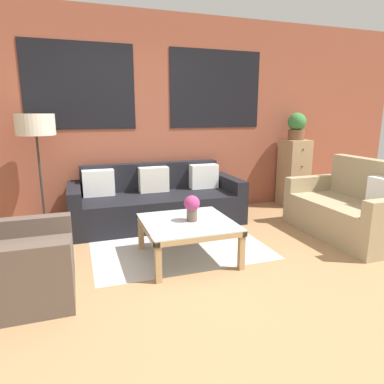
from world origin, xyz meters
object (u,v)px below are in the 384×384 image
object	(u,v)px
settee_vintage	(351,211)
floor_lamp	(36,129)
drawer_cabinet	(294,173)
potted_plant	(297,126)
couch_dark	(157,202)
flower_vase	(192,206)
armchair_corner	(15,265)
coffee_table	(188,227)

from	to	relation	value
settee_vintage	floor_lamp	xyz separation A→B (m)	(-3.52, 1.31, 0.97)
drawer_cabinet	potted_plant	world-z (taller)	potted_plant
couch_dark	flower_vase	size ratio (longest dim) A/B	8.56
armchair_corner	drawer_cabinet	bearing A→B (deg)	24.60
settee_vintage	potted_plant	bearing A→B (deg)	82.55
couch_dark	settee_vintage	size ratio (longest dim) A/B	1.54
armchair_corner	flower_vase	xyz separation A→B (m)	(1.58, 0.27, 0.28)
armchair_corner	flower_vase	world-z (taller)	armchair_corner
settee_vintage	armchair_corner	bearing A→B (deg)	-175.44
floor_lamp	armchair_corner	bearing A→B (deg)	-93.69
floor_lamp	flower_vase	distance (m)	2.12
coffee_table	flower_vase	distance (m)	0.22
floor_lamp	potted_plant	xyz separation A→B (m)	(3.71, 0.15, -0.01)
couch_dark	flower_vase	world-z (taller)	couch_dark
settee_vintage	potted_plant	xyz separation A→B (m)	(0.19, 1.46, 0.95)
armchair_corner	coffee_table	world-z (taller)	armchair_corner
flower_vase	couch_dark	bearing A→B (deg)	93.05
coffee_table	armchair_corner	bearing A→B (deg)	-170.08
coffee_table	flower_vase	xyz separation A→B (m)	(0.05, -0.00, 0.21)
coffee_table	drawer_cabinet	distance (m)	2.72
settee_vintage	couch_dark	bearing A→B (deg)	149.27
flower_vase	floor_lamp	bearing A→B (deg)	138.13
drawer_cabinet	potted_plant	bearing A→B (deg)	90.00
drawer_cabinet	potted_plant	size ratio (longest dim) A/B	2.52
settee_vintage	floor_lamp	distance (m)	3.88
flower_vase	drawer_cabinet	bearing A→B (deg)	33.52
settee_vintage	potted_plant	world-z (taller)	potted_plant
couch_dark	flower_vase	distance (m)	1.30
potted_plant	couch_dark	bearing A→B (deg)	-174.92
couch_dark	flower_vase	bearing A→B (deg)	-86.95
settee_vintage	drawer_cabinet	size ratio (longest dim) A/B	1.40
coffee_table	potted_plant	world-z (taller)	potted_plant
couch_dark	settee_vintage	xyz separation A→B (m)	(2.11, -1.25, 0.03)
coffee_table	floor_lamp	xyz separation A→B (m)	(-1.44, 1.33, 0.94)
drawer_cabinet	flower_vase	xyz separation A→B (m)	(-2.23, -1.48, 0.03)
floor_lamp	coffee_table	bearing A→B (deg)	-42.75
floor_lamp	flower_vase	size ratio (longest dim) A/B	5.53
armchair_corner	floor_lamp	distance (m)	1.89
drawer_cabinet	floor_lamp	bearing A→B (deg)	-177.67
couch_dark	floor_lamp	world-z (taller)	floor_lamp
settee_vintage	armchair_corner	xyz separation A→B (m)	(-3.63, -0.29, -0.03)
floor_lamp	potted_plant	world-z (taller)	potted_plant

